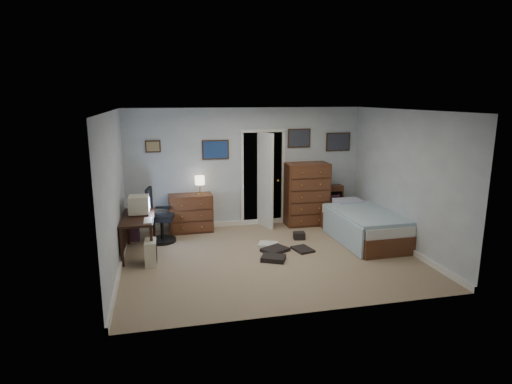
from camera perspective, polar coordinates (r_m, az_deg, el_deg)
floor at (r=7.50m, az=1.85°, el=-8.73°), size 5.00×4.00×0.02m
computer_desk at (r=7.77m, az=-16.01°, el=-4.28°), size 0.58×1.20×0.68m
crt_monitor at (r=7.82m, az=-15.34°, el=-1.65°), size 0.36×0.34×0.33m
keyboard at (r=7.37m, az=-14.19°, el=-3.72°), size 0.15×0.37×0.02m
pc_tower at (r=7.33m, az=-13.85°, el=-7.82°), size 0.20×0.39×0.41m
office_chair at (r=8.33m, az=-12.87°, el=-3.83°), size 0.59×0.59×1.05m
media_stack at (r=8.51m, az=-15.99°, el=-3.42°), size 0.18×0.18×0.88m
low_dresser at (r=8.86m, az=-8.68°, el=-2.80°), size 0.88×0.46×0.77m
table_lamp at (r=8.72m, az=-7.51°, el=1.48°), size 0.20×0.20×0.38m
doorway at (r=9.43m, az=0.45°, el=2.13°), size 0.96×1.12×2.05m
tall_dresser at (r=9.26m, az=6.71°, el=-0.25°), size 0.92×0.54×1.34m
headboard_bookcase at (r=9.57m, az=8.89°, el=-1.41°), size 0.89×0.23×0.80m
bed at (r=8.50m, az=14.15°, el=-4.30°), size 1.09×1.98×0.64m
wall_posters at (r=9.09m, az=2.26°, el=6.47°), size 4.38×0.04×0.60m
floor_clutter at (r=7.79m, az=3.42°, el=-7.55°), size 1.14×1.29×0.14m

